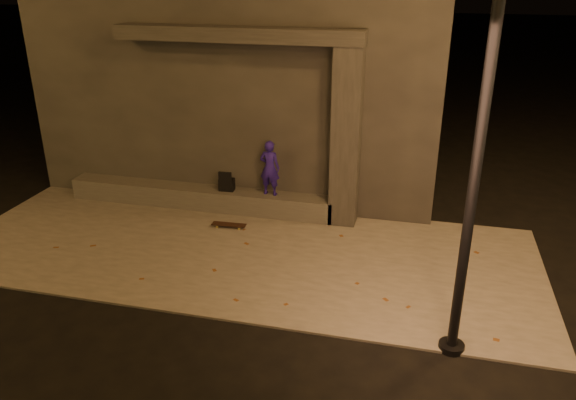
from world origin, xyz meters
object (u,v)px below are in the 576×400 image
(column, at_px, (346,139))
(skateboard, at_px, (229,225))
(skateboarder, at_px, (270,168))
(street_lamp_0, at_px, (492,52))
(backpack, at_px, (227,184))

(column, xyz_separation_m, skateboard, (-2.22, -0.88, -1.74))
(column, bearing_deg, skateboarder, 180.00)
(street_lamp_0, bearing_deg, column, 119.17)
(backpack, distance_m, skateboard, 1.09)
(backpack, height_order, skateboard, backpack)
(column, xyz_separation_m, skateboarder, (-1.58, 0.00, -0.75))
(column, bearing_deg, street_lamp_0, -60.83)
(column, bearing_deg, backpack, 180.00)
(backpack, bearing_deg, skateboarder, -3.15)
(skateboarder, distance_m, backpack, 1.07)
(skateboard, height_order, street_lamp_0, street_lamp_0)
(column, relative_size, street_lamp_0, 0.49)
(column, relative_size, skateboarder, 3.02)
(skateboarder, relative_size, street_lamp_0, 0.16)
(column, distance_m, skateboarder, 1.75)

